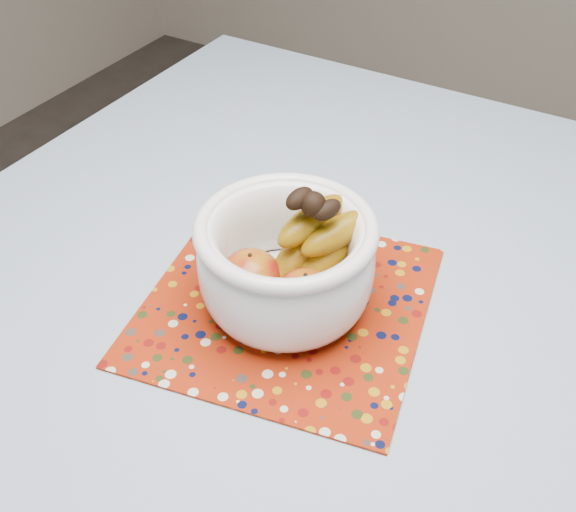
{
  "coord_description": "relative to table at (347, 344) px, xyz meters",
  "views": [
    {
      "loc": [
        0.26,
        -0.61,
        1.41
      ],
      "look_at": [
        -0.07,
        -0.05,
        0.85
      ],
      "focal_mm": 42.0,
      "sensor_mm": 36.0,
      "label": 1
    }
  ],
  "objects": [
    {
      "name": "table",
      "position": [
        0.0,
        0.0,
        0.0
      ],
      "size": [
        1.2,
        1.2,
        0.75
      ],
      "color": "brown",
      "rests_on": "ground"
    },
    {
      "name": "tablecloth",
      "position": [
        0.0,
        0.0,
        0.08
      ],
      "size": [
        1.32,
        1.32,
        0.01
      ],
      "primitive_type": "cube",
      "color": "#6280A4",
      "rests_on": "table"
    },
    {
      "name": "placemat",
      "position": [
        -0.07,
        -0.05,
        0.09
      ],
      "size": [
        0.43,
        0.43,
        0.0
      ],
      "primitive_type": "cube",
      "rotation": [
        0.0,
        0.0,
        0.19
      ],
      "color": "#922007",
      "rests_on": "tablecloth"
    },
    {
      "name": "fruit_bowl",
      "position": [
        -0.06,
        -0.05,
        0.17
      ],
      "size": [
        0.24,
        0.23,
        0.19
      ],
      "color": "white",
      "rests_on": "placemat"
    }
  ]
}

